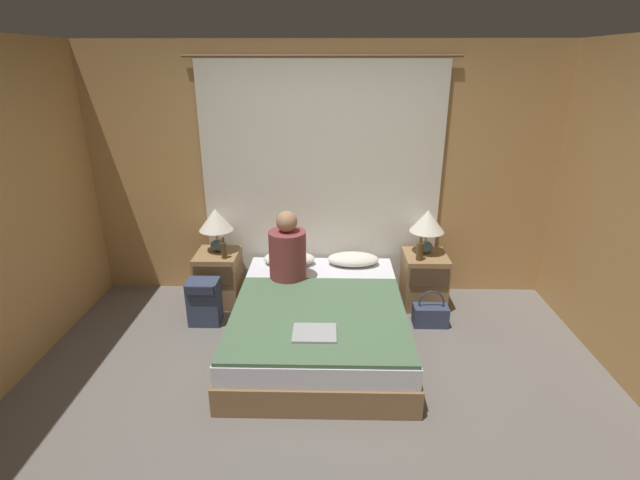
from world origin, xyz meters
TOP-DOWN VIEW (x-y plane):
  - ground_plane at (0.00, 0.00)m, footprint 16.00×16.00m
  - wall_back at (0.00, 1.83)m, footprint 4.73×0.06m
  - curtain_panel at (0.00, 1.77)m, footprint 2.55×0.02m
  - bed at (0.00, 0.76)m, footprint 1.46×1.91m
  - nightstand_left at (-1.03, 1.47)m, footprint 0.41×0.45m
  - nightstand_right at (1.03, 1.47)m, footprint 0.41×0.45m
  - lamp_left at (-1.03, 1.54)m, footprint 0.33×0.33m
  - lamp_right at (1.03, 1.54)m, footprint 0.33×0.33m
  - pillow_left at (-0.32, 1.53)m, footprint 0.51×0.29m
  - pillow_right at (0.32, 1.53)m, footprint 0.51×0.29m
  - blanket_on_bed at (0.00, 0.50)m, footprint 1.40×1.32m
  - person_left_in_bed at (-0.30, 1.19)m, footprint 0.34×0.34m
  - beer_bottle_on_left_stand at (-0.93, 1.35)m, footprint 0.06×0.06m
  - beer_bottle_on_right_stand at (0.94, 1.35)m, footprint 0.07×0.07m
  - laptop_on_bed at (-0.02, 0.21)m, footprint 0.32×0.26m
  - backpack_on_floor at (-1.08, 1.06)m, footprint 0.29×0.23m
  - handbag_on_floor at (1.03, 1.07)m, footprint 0.32×0.17m

SIDE VIEW (x-z plane):
  - ground_plane at x=0.00m, z-range 0.00..0.00m
  - handbag_on_floor at x=1.03m, z-range -0.07..0.29m
  - bed at x=0.00m, z-range 0.00..0.40m
  - backpack_on_floor at x=-1.08m, z-range 0.03..0.46m
  - nightstand_left at x=-1.03m, z-range 0.00..0.54m
  - nightstand_right at x=1.03m, z-range 0.00..0.54m
  - blanket_on_bed at x=0.00m, z-range 0.40..0.43m
  - laptop_on_bed at x=-0.02m, z-range 0.43..0.45m
  - pillow_left at x=-0.32m, z-range 0.40..0.52m
  - pillow_right at x=0.32m, z-range 0.40..0.52m
  - beer_bottle_on_left_stand at x=-0.93m, z-range 0.51..0.73m
  - beer_bottle_on_right_stand at x=0.94m, z-range 0.51..0.75m
  - person_left_in_bed at x=-0.30m, z-range 0.34..1.01m
  - lamp_left at x=-1.03m, z-range 0.62..1.06m
  - lamp_right at x=1.03m, z-range 0.62..1.06m
  - curtain_panel at x=0.00m, z-range 0.00..2.36m
  - wall_back at x=0.00m, z-range 0.00..2.50m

